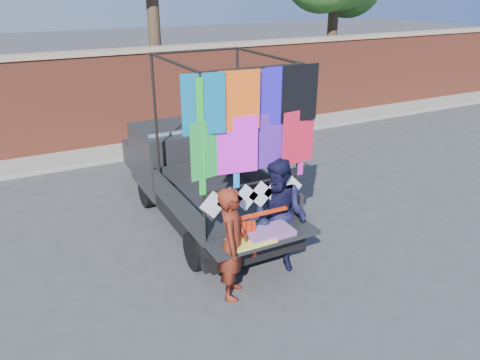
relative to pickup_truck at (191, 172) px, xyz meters
name	(u,v)px	position (x,y,z in m)	size (l,w,h in m)	color
ground	(265,261)	(0.33, -2.31, -0.80)	(90.00, 90.00, 0.00)	#38383A
brick_wall	(137,96)	(0.33, 4.69, 0.53)	(30.00, 0.45, 2.61)	#97412C
curb	(148,147)	(0.33, 3.99, -0.74)	(30.00, 1.20, 0.12)	gray
pickup_truck	(191,172)	(0.00, 0.00, 0.00)	(2.00, 5.02, 3.16)	black
woman	(232,244)	(-0.53, -2.85, 0.04)	(0.61, 0.40, 1.67)	maroon
man	(279,215)	(0.42, -2.54, 0.11)	(0.88, 0.69, 1.82)	black
streamer_bundle	(251,229)	(-0.16, -2.71, 0.11)	(0.99, 0.07, 0.68)	red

